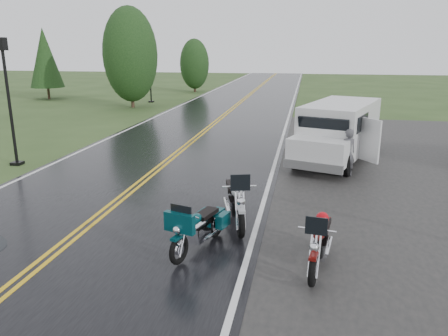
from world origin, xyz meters
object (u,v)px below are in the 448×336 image
motorcycle_red (314,257)px  motorcycle_teal (179,238)px  lamp_post_far_left (150,72)px  lamp_post_near_left (9,103)px  motorcycle_silver (241,210)px  van_white (298,139)px  person_at_van (347,154)px

motorcycle_red → motorcycle_teal: bearing=-179.2°
lamp_post_far_left → lamp_post_near_left: bearing=-85.3°
lamp_post_near_left → lamp_post_far_left: 17.77m
motorcycle_red → lamp_post_near_left: bearing=156.3°
motorcycle_silver → motorcycle_teal: bearing=-141.2°
motorcycle_silver → van_white: van_white is taller
motorcycle_silver → lamp_post_far_left: bearing=98.0°
motorcycle_silver → lamp_post_near_left: size_ratio=0.53×
van_white → person_at_van: size_ratio=3.55×
motorcycle_red → motorcycle_silver: 2.25m
motorcycle_silver → lamp_post_near_left: (-8.58, 4.65, 1.48)m
motorcycle_red → lamp_post_far_left: bearing=124.1°
motorcycle_teal → van_white: bearing=91.6°
motorcycle_red → motorcycle_silver: (-1.49, 1.68, 0.08)m
motorcycle_red → lamp_post_far_left: (-11.53, 24.04, 1.56)m
motorcycle_red → van_white: van_white is taller
motorcycle_teal → motorcycle_silver: motorcycle_silver is taller
motorcycle_silver → van_white: 5.89m
person_at_van → motorcycle_teal: bearing=35.0°
motorcycle_red → lamp_post_far_left: lamp_post_far_left is taller
person_at_van → lamp_post_near_left: (-11.14, -0.55, 1.40)m
motorcycle_silver → lamp_post_far_left: (-10.05, 22.36, 1.49)m
motorcycle_red → person_at_van: (1.07, 6.89, 0.16)m
motorcycle_silver → lamp_post_far_left: 24.56m
motorcycle_teal → van_white: van_white is taller
motorcycle_teal → motorcycle_silver: 1.66m
motorcycle_red → motorcycle_silver: size_ratio=0.88×
motorcycle_red → motorcycle_teal: size_ratio=1.04×
person_at_van → lamp_post_near_left: lamp_post_near_left is taller
person_at_van → motorcycle_red: bearing=54.3°
van_white → lamp_post_far_left: size_ratio=1.25×
van_white → person_at_van: van_white is taller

